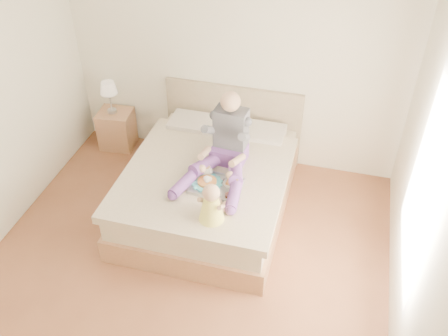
% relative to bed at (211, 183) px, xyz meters
% --- Properties ---
extents(room, '(4.02, 4.22, 2.71)m').
position_rel_bed_xyz_m(room, '(0.08, -1.08, 1.19)').
color(room, brown).
rests_on(room, ground).
extents(bed, '(1.70, 2.18, 1.00)m').
position_rel_bed_xyz_m(bed, '(0.00, 0.00, 0.00)').
color(bed, '#956745').
rests_on(bed, ground).
extents(nightstand, '(0.45, 0.41, 0.51)m').
position_rel_bed_xyz_m(nightstand, '(-1.52, 0.80, -0.06)').
color(nightstand, '#956745').
rests_on(nightstand, ground).
extents(lamp, '(0.21, 0.21, 0.43)m').
position_rel_bed_xyz_m(lamp, '(-1.54, 0.79, 0.52)').
color(lamp, '#ADAFB4').
rests_on(lamp, nightstand).
extents(adult, '(0.72, 1.04, 0.85)m').
position_rel_bed_xyz_m(adult, '(0.17, -0.04, 0.54)').
color(adult, '#5B327E').
rests_on(adult, bed).
extents(tray, '(0.53, 0.43, 0.14)m').
position_rel_bed_xyz_m(tray, '(0.18, -0.38, 0.33)').
color(tray, '#ADAFB4').
rests_on(tray, bed).
extents(baby, '(0.27, 0.37, 0.41)m').
position_rel_bed_xyz_m(baby, '(0.26, -0.83, 0.46)').
color(baby, '#FCF34F').
rests_on(baby, bed).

